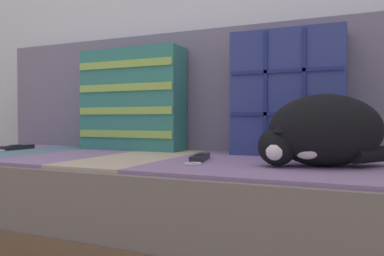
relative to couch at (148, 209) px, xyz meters
name	(u,v)px	position (x,y,z in m)	size (l,w,h in m)	color
couch	(148,209)	(0.00, 0.00, 0.00)	(1.89, 0.80, 0.38)	brown
sofa_backrest	(186,92)	(0.00, 0.33, 0.44)	(1.85, 0.14, 0.49)	slate
throw_pillow_quilted	(287,94)	(0.46, 0.19, 0.41)	(0.39, 0.14, 0.44)	navy
throw_pillow_striped	(133,100)	(-0.18, 0.19, 0.40)	(0.45, 0.14, 0.42)	#337A70
sleeping_cat	(321,133)	(0.59, -0.10, 0.29)	(0.36, 0.30, 0.20)	black
game_remote_near	(16,148)	(-0.62, -0.01, 0.20)	(0.05, 0.19, 0.02)	black
game_remote_far	(200,158)	(0.24, -0.10, 0.20)	(0.08, 0.21, 0.02)	black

